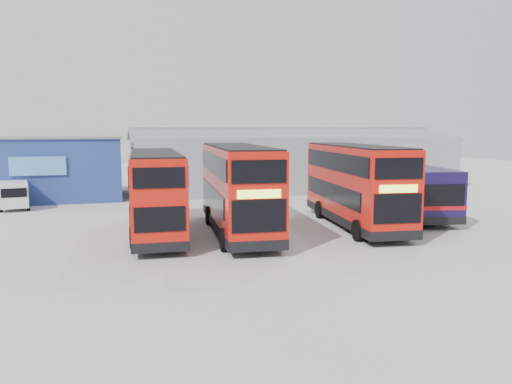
{
  "coord_description": "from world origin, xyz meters",
  "views": [
    {
      "loc": [
        -8.36,
        -26.14,
        5.78
      ],
      "look_at": [
        -0.58,
        1.59,
        2.1
      ],
      "focal_mm": 35.0,
      "sensor_mm": 36.0,
      "label": 1
    }
  ],
  "objects_px": {
    "double_decker_right": "(355,186)",
    "single_decker_blue": "(402,189)",
    "maintenance_shed": "(289,161)",
    "panel_van": "(14,193)",
    "office_block": "(46,168)",
    "double_decker_left": "(156,194)",
    "double_decker_centre": "(238,190)"
  },
  "relations": [
    {
      "from": "office_block",
      "to": "maintenance_shed",
      "type": "bearing_deg",
      "value": 5.21
    },
    {
      "from": "double_decker_left",
      "to": "double_decker_centre",
      "type": "bearing_deg",
      "value": 173.23
    },
    {
      "from": "office_block",
      "to": "double_decker_right",
      "type": "height_order",
      "value": "office_block"
    },
    {
      "from": "maintenance_shed",
      "to": "panel_van",
      "type": "relative_size",
      "value": 6.39
    },
    {
      "from": "maintenance_shed",
      "to": "single_decker_blue",
      "type": "relative_size",
      "value": 2.41
    },
    {
      "from": "double_decker_left",
      "to": "panel_van",
      "type": "bearing_deg",
      "value": -50.35
    },
    {
      "from": "double_decker_left",
      "to": "double_decker_right",
      "type": "bearing_deg",
      "value": 179.87
    },
    {
      "from": "maintenance_shed",
      "to": "double_decker_right",
      "type": "height_order",
      "value": "maintenance_shed"
    },
    {
      "from": "office_block",
      "to": "double_decker_centre",
      "type": "height_order",
      "value": "office_block"
    },
    {
      "from": "maintenance_shed",
      "to": "double_decker_centre",
      "type": "height_order",
      "value": "maintenance_shed"
    },
    {
      "from": "panel_van",
      "to": "double_decker_right",
      "type": "bearing_deg",
      "value": -41.6
    },
    {
      "from": "double_decker_right",
      "to": "double_decker_centre",
      "type": "bearing_deg",
      "value": -172.46
    },
    {
      "from": "maintenance_shed",
      "to": "panel_van",
      "type": "distance_m",
      "value": 24.62
    },
    {
      "from": "office_block",
      "to": "panel_van",
      "type": "bearing_deg",
      "value": -108.35
    },
    {
      "from": "double_decker_centre",
      "to": "double_decker_right",
      "type": "relative_size",
      "value": 1.0
    },
    {
      "from": "single_decker_blue",
      "to": "panel_van",
      "type": "bearing_deg",
      "value": -8.87
    },
    {
      "from": "double_decker_centre",
      "to": "single_decker_blue",
      "type": "relative_size",
      "value": 0.92
    },
    {
      "from": "maintenance_shed",
      "to": "single_decker_blue",
      "type": "distance_m",
      "value": 16.51
    },
    {
      "from": "panel_van",
      "to": "single_decker_blue",
      "type": "bearing_deg",
      "value": -30.24
    },
    {
      "from": "single_decker_blue",
      "to": "panel_van",
      "type": "height_order",
      "value": "single_decker_blue"
    },
    {
      "from": "double_decker_centre",
      "to": "double_decker_left",
      "type": "bearing_deg",
      "value": 174.97
    },
    {
      "from": "double_decker_centre",
      "to": "single_decker_blue",
      "type": "distance_m",
      "value": 12.87
    },
    {
      "from": "double_decker_left",
      "to": "double_decker_centre",
      "type": "relative_size",
      "value": 0.93
    },
    {
      "from": "office_block",
      "to": "single_decker_blue",
      "type": "distance_m",
      "value": 28.3
    },
    {
      "from": "double_decker_left",
      "to": "double_decker_centre",
      "type": "xyz_separation_m",
      "value": [
        4.4,
        -0.72,
        0.16
      ]
    },
    {
      "from": "maintenance_shed",
      "to": "double_decker_left",
      "type": "height_order",
      "value": "maintenance_shed"
    },
    {
      "from": "double_decker_right",
      "to": "single_decker_blue",
      "type": "relative_size",
      "value": 0.92
    },
    {
      "from": "double_decker_centre",
      "to": "double_decker_right",
      "type": "height_order",
      "value": "double_decker_centre"
    },
    {
      "from": "double_decker_right",
      "to": "maintenance_shed",
      "type": "bearing_deg",
      "value": 87.94
    },
    {
      "from": "office_block",
      "to": "double_decker_left",
      "type": "distance_m",
      "value": 18.62
    },
    {
      "from": "double_decker_centre",
      "to": "double_decker_right",
      "type": "distance_m",
      "value": 7.2
    },
    {
      "from": "double_decker_left",
      "to": "office_block",
      "type": "bearing_deg",
      "value": -63.36
    }
  ]
}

